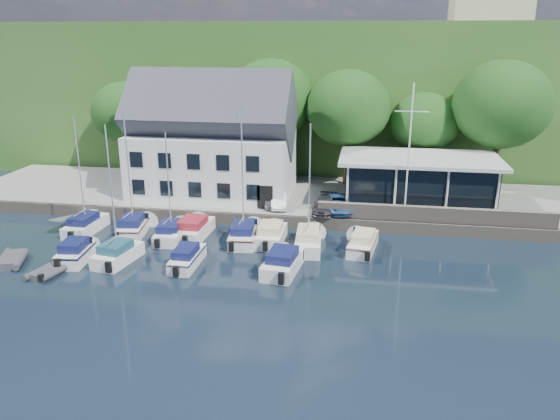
# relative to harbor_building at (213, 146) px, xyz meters

# --- Properties ---
(ground) EXTENTS (180.00, 180.00, 0.00)m
(ground) POSITION_rel_harbor_building_xyz_m (7.00, -16.50, -5.35)
(ground) COLOR black
(ground) RESTS_ON ground
(quay) EXTENTS (60.00, 13.00, 1.00)m
(quay) POSITION_rel_harbor_building_xyz_m (7.00, 1.00, -4.85)
(quay) COLOR gray
(quay) RESTS_ON ground
(quay_face) EXTENTS (60.00, 0.30, 1.00)m
(quay_face) POSITION_rel_harbor_building_xyz_m (7.00, -5.50, -4.85)
(quay_face) COLOR #71675A
(quay_face) RESTS_ON ground
(hillside) EXTENTS (160.00, 75.00, 16.00)m
(hillside) POSITION_rel_harbor_building_xyz_m (7.00, 45.50, 2.65)
(hillside) COLOR #2B4F1D
(hillside) RESTS_ON ground
(field_patch) EXTENTS (50.00, 30.00, 0.30)m
(field_patch) POSITION_rel_harbor_building_xyz_m (15.00, 53.50, 10.80)
(field_patch) COLOR olive
(field_patch) RESTS_ON hillside
(harbor_building) EXTENTS (14.40, 8.20, 8.70)m
(harbor_building) POSITION_rel_harbor_building_xyz_m (0.00, 0.00, 0.00)
(harbor_building) COLOR silver
(harbor_building) RESTS_ON quay
(club_pavilion) EXTENTS (13.20, 7.20, 4.10)m
(club_pavilion) POSITION_rel_harbor_building_xyz_m (18.00, -0.50, -2.30)
(club_pavilion) COLOR black
(club_pavilion) RESTS_ON quay
(seawall) EXTENTS (18.00, 0.50, 1.20)m
(seawall) POSITION_rel_harbor_building_xyz_m (19.00, -5.10, -3.75)
(seawall) COLOR #71675A
(seawall) RESTS_ON quay
(gangway) EXTENTS (1.20, 6.00, 1.40)m
(gangway) POSITION_rel_harbor_building_xyz_m (-9.50, -7.50, -5.35)
(gangway) COLOR silver
(gangway) RESTS_ON ground
(car_silver) EXTENTS (2.28, 3.93, 1.26)m
(car_silver) POSITION_rel_harbor_building_xyz_m (5.93, -2.91, -3.72)
(car_silver) COLOR #9E9EA3
(car_silver) RESTS_ON quay
(car_white) EXTENTS (1.80, 3.68, 1.16)m
(car_white) POSITION_rel_harbor_building_xyz_m (6.52, -3.28, -3.77)
(car_white) COLOR silver
(car_white) RESTS_ON quay
(car_dgrey) EXTENTS (1.98, 4.22, 1.19)m
(car_dgrey) POSITION_rel_harbor_building_xyz_m (10.46, -3.92, -3.75)
(car_dgrey) COLOR #2B2B30
(car_dgrey) RESTS_ON quay
(car_blue) EXTENTS (2.72, 4.34, 1.38)m
(car_blue) POSITION_rel_harbor_building_xyz_m (11.50, -3.53, -3.66)
(car_blue) COLOR #2B4E84
(car_blue) RESTS_ON quay
(flagpole) EXTENTS (2.51, 0.20, 10.47)m
(flagpole) POSITION_rel_harbor_building_xyz_m (16.78, -4.54, 0.89)
(flagpole) COLOR silver
(flagpole) RESTS_ON quay
(tree_0) EXTENTS (6.85, 6.85, 9.37)m
(tree_0) POSITION_rel_harbor_building_xyz_m (-10.72, 5.89, 0.33)
(tree_0) COLOR #123810
(tree_0) RESTS_ON quay
(tree_1) EXTENTS (7.91, 7.91, 10.81)m
(tree_1) POSITION_rel_harbor_building_xyz_m (-5.10, 5.68, 1.06)
(tree_1) COLOR #123810
(tree_1) RESTS_ON quay
(tree_2) EXTENTS (8.52, 8.52, 11.65)m
(tree_2) POSITION_rel_harbor_building_xyz_m (4.14, 6.27, 1.47)
(tree_2) COLOR #123810
(tree_2) RESTS_ON quay
(tree_3) EXTENTS (7.91, 7.91, 10.81)m
(tree_3) POSITION_rel_harbor_building_xyz_m (11.67, 5.18, 1.06)
(tree_3) COLOR #123810
(tree_3) RESTS_ON quay
(tree_4) EXTENTS (6.41, 6.41, 8.75)m
(tree_4) POSITION_rel_harbor_building_xyz_m (18.74, 6.03, 0.03)
(tree_4) COLOR #123810
(tree_4) RESTS_ON quay
(tree_5) EXTENTS (8.62, 8.62, 11.79)m
(tree_5) POSITION_rel_harbor_building_xyz_m (25.16, 4.74, 1.54)
(tree_5) COLOR #123810
(tree_5) RESTS_ON quay
(boat_r1_0) EXTENTS (2.19, 6.60, 8.94)m
(boat_r1_0) POSITION_rel_harbor_building_xyz_m (-7.91, -8.97, -0.88)
(boat_r1_0) COLOR silver
(boat_r1_0) RESTS_ON ground
(boat_r1_1) EXTENTS (2.92, 6.24, 9.09)m
(boat_r1_1) POSITION_rel_harbor_building_xyz_m (-4.03, -8.80, -0.81)
(boat_r1_1) COLOR silver
(boat_r1_1) RESTS_ON ground
(boat_r1_2) EXTENTS (2.58, 6.39, 8.50)m
(boat_r1_2) POSITION_rel_harbor_building_xyz_m (-0.72, -9.35, -1.10)
(boat_r1_2) COLOR silver
(boat_r1_2) RESTS_ON ground
(boat_r1_3) EXTENTS (2.44, 6.47, 1.54)m
(boat_r1_3) POSITION_rel_harbor_building_xyz_m (0.80, -8.58, -4.58)
(boat_r1_3) COLOR silver
(boat_r1_3) RESTS_ON ground
(boat_r1_4) EXTENTS (2.76, 7.05, 9.15)m
(boat_r1_4) POSITION_rel_harbor_building_xyz_m (4.79, -8.93, -0.77)
(boat_r1_4) COLOR silver
(boat_r1_4) RESTS_ON ground
(boat_r1_5) EXTENTS (2.08, 5.83, 1.56)m
(boat_r1_5) POSITION_rel_harbor_building_xyz_m (6.87, -8.91, -4.57)
(boat_r1_5) COLOR silver
(boat_r1_5) RESTS_ON ground
(boat_r1_6) EXTENTS (2.45, 7.09, 9.50)m
(boat_r1_6) POSITION_rel_harbor_building_xyz_m (9.75, -9.49, -0.60)
(boat_r1_6) COLOR silver
(boat_r1_6) RESTS_ON ground
(boat_r1_7) EXTENTS (2.71, 6.45, 1.46)m
(boat_r1_7) POSITION_rel_harbor_building_xyz_m (13.67, -9.34, -4.62)
(boat_r1_7) COLOR silver
(boat_r1_7) RESTS_ON ground
(boat_r2_0) EXTENTS (2.39, 5.59, 1.54)m
(boat_r2_0) POSITION_rel_harbor_building_xyz_m (-5.72, -14.40, -4.58)
(boat_r2_0) COLOR silver
(boat_r2_0) RESTS_ON ground
(boat_r2_1) EXTENTS (2.93, 5.84, 9.16)m
(boat_r2_1) POSITION_rel_harbor_building_xyz_m (-2.82, -14.17, -0.77)
(boat_r2_1) COLOR silver
(boat_r2_1) RESTS_ON ground
(boat_r2_2) EXTENTS (1.66, 5.85, 1.40)m
(boat_r2_2) POSITION_rel_harbor_building_xyz_m (2.04, -13.92, -4.65)
(boat_r2_2) COLOR silver
(boat_r2_2) RESTS_ON ground
(boat_r2_3) EXTENTS (2.86, 6.52, 1.56)m
(boat_r2_3) POSITION_rel_harbor_building_xyz_m (8.55, -13.82, -4.57)
(boat_r2_3) COLOR silver
(boat_r2_3) RESTS_ON ground
(dinghy_0) EXTENTS (2.84, 3.55, 0.72)m
(dinghy_0) POSITION_rel_harbor_building_xyz_m (-9.86, -15.54, -4.99)
(dinghy_0) COLOR #38383D
(dinghy_0) RESTS_ON ground
(dinghy_1) EXTENTS (2.21, 3.03, 0.64)m
(dinghy_1) POSITION_rel_harbor_building_xyz_m (-6.35, -16.91, -5.03)
(dinghy_1) COLOR #38383D
(dinghy_1) RESTS_ON ground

